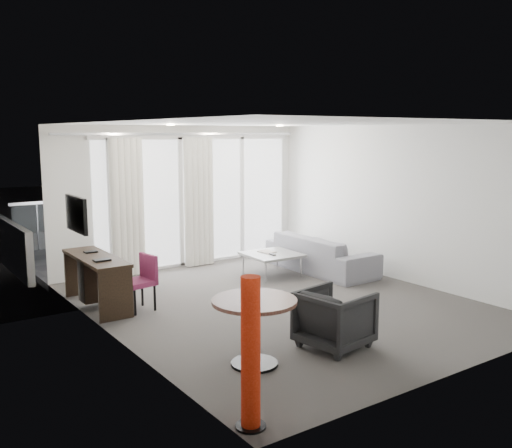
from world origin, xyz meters
TOP-DOWN VIEW (x-y plane):
  - floor at (0.00, 0.00)m, footprint 5.00×6.00m
  - ceiling at (0.00, 0.00)m, footprint 5.00×6.00m
  - wall_left at (-2.50, 0.00)m, footprint 0.00×6.00m
  - wall_right at (2.50, 0.00)m, footprint 0.00×6.00m
  - wall_front at (0.00, -3.00)m, footprint 5.00×0.00m
  - window_panel at (0.30, 2.98)m, footprint 4.00×0.02m
  - window_frame at (0.30, 2.97)m, footprint 4.10×0.06m
  - curtain_left at (-1.15, 2.82)m, footprint 0.60×0.20m
  - curtain_right at (0.25, 2.82)m, footprint 0.60×0.20m
  - curtain_track at (0.00, 2.82)m, footprint 4.80×0.04m
  - downlight_a at (-0.90, 1.60)m, footprint 0.12×0.12m
  - downlight_b at (1.20, 1.60)m, footprint 0.12×0.12m
  - desk at (-2.24, 1.37)m, footprint 0.49×1.57m
  - tv at (-2.46, 1.45)m, footprint 0.05×0.80m
  - desk_chair at (-1.82, 0.87)m, footprint 0.48×0.46m
  - round_table at (-1.57, -1.62)m, footprint 1.20×1.20m
  - menu_card at (-1.63, -1.65)m, footprint 0.12×0.05m
  - red_lamp at (-2.34, -2.69)m, footprint 0.28×0.28m
  - tub_armchair at (-0.50, -1.72)m, footprint 0.86×0.84m
  - coffee_table at (0.89, 1.39)m, footprint 0.92×0.92m
  - remote at (0.81, 1.28)m, footprint 0.06×0.16m
  - magazine at (0.87, 1.52)m, footprint 0.27×0.32m
  - sofa at (1.82, 1.17)m, footprint 0.87×2.22m
  - terrace_slab at (0.30, 4.50)m, footprint 5.60×3.00m
  - rattan_chair_a at (0.41, 4.84)m, footprint 0.64×0.64m
  - rattan_chair_b at (1.73, 5.10)m, footprint 0.75×0.75m
  - rattan_table at (1.21, 4.09)m, footprint 0.60×0.60m
  - balustrade at (0.30, 5.95)m, footprint 5.50×0.06m

SIDE VIEW (x-z plane):
  - terrace_slab at x=0.30m, z-range -0.12..0.00m
  - floor at x=0.00m, z-range 0.00..0.00m
  - coffee_table at x=0.89m, z-range 0.00..0.40m
  - rattan_table at x=1.21m, z-range 0.00..0.46m
  - sofa at x=1.82m, z-range 0.00..0.65m
  - tub_armchair at x=-0.50m, z-range 0.00..0.68m
  - remote at x=0.81m, z-range 0.35..0.37m
  - magazine at x=0.87m, z-range 0.35..0.37m
  - round_table at x=-1.57m, z-range 0.00..0.73m
  - desk at x=-2.24m, z-range 0.00..0.73m
  - desk_chair at x=-1.82m, z-range 0.00..0.78m
  - rattan_chair_a at x=0.41m, z-range 0.00..0.82m
  - rattan_chair_b at x=1.73m, z-range 0.00..0.90m
  - balustrade at x=0.30m, z-range -0.02..1.02m
  - red_lamp at x=-2.34m, z-range 0.00..1.32m
  - menu_card at x=-1.63m, z-range 0.61..0.83m
  - window_panel at x=0.30m, z-range 0.01..2.39m
  - curtain_left at x=-1.15m, z-range 0.01..2.39m
  - curtain_right at x=0.25m, z-range 0.01..2.39m
  - window_frame at x=0.30m, z-range -0.02..2.42m
  - wall_left at x=-2.50m, z-range 0.00..2.60m
  - wall_right at x=2.50m, z-range 0.00..2.60m
  - wall_front at x=0.00m, z-range 0.00..2.60m
  - tv at x=-2.46m, z-range 1.10..1.60m
  - curtain_track at x=0.00m, z-range 2.43..2.47m
  - downlight_a at x=-0.90m, z-range 2.58..2.60m
  - downlight_b at x=1.20m, z-range 2.58..2.60m
  - ceiling at x=0.00m, z-range 2.60..2.60m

